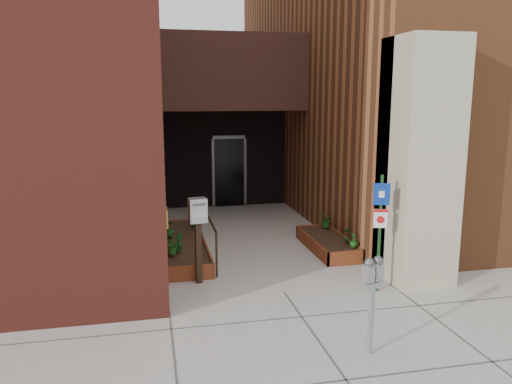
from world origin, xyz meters
TOP-DOWN VIEW (x-y plane):
  - ground at (0.00, 0.00)m, footprint 80.00×80.00m
  - architecture at (-0.18, 6.89)m, footprint 20.00×14.60m
  - planter_left at (-1.55, 2.70)m, footprint 0.90×3.60m
  - planter_right at (1.60, 2.20)m, footprint 0.80×2.20m
  - handrail at (-1.05, 2.65)m, footprint 0.04×3.34m
  - parking_meter at (0.55, -2.26)m, footprint 0.31×0.20m
  - sign_post at (1.61, -0.26)m, footprint 0.28×0.10m
  - payment_dropbox at (-1.40, 0.80)m, footprint 0.34×0.28m
  - shrub_left_a at (-1.84, 1.68)m, footprint 0.45×0.45m
  - shrub_left_b at (-1.71, 1.85)m, footprint 0.23×0.23m
  - shrub_left_c at (-1.85, 2.94)m, footprint 0.25×0.25m
  - shrub_left_d at (-1.25, 3.71)m, footprint 0.23×0.23m
  - shrub_right_a at (1.85, 1.35)m, footprint 0.23×0.23m
  - shrub_right_b at (1.85, 1.69)m, footprint 0.19×0.19m
  - shrub_right_c at (1.85, 2.98)m, footprint 0.34×0.34m

SIDE VIEW (x-z plane):
  - ground at x=0.00m, z-range 0.00..0.00m
  - planter_left at x=-1.55m, z-range -0.02..0.28m
  - planter_right at x=1.60m, z-range -0.02..0.28m
  - shrub_right_a at x=1.85m, z-range 0.30..0.59m
  - shrub_right_b at x=1.85m, z-range 0.30..0.64m
  - shrub_right_c at x=1.85m, z-range 0.30..0.65m
  - shrub_left_a at x=-1.84m, z-range 0.30..0.67m
  - shrub_left_c at x=-1.85m, z-range 0.30..0.67m
  - shrub_left_b at x=-1.71m, z-range 0.30..0.67m
  - shrub_left_d at x=-1.25m, z-range 0.30..0.68m
  - handrail at x=-1.05m, z-range 0.30..1.20m
  - parking_meter at x=0.55m, z-range 0.37..1.71m
  - payment_dropbox at x=-1.40m, z-range 0.35..1.93m
  - sign_post at x=1.61m, z-range 0.24..2.30m
  - architecture at x=-0.18m, z-range -0.02..9.98m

